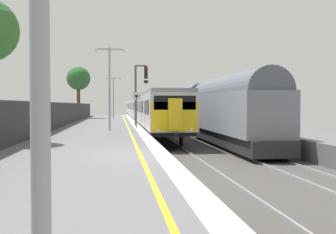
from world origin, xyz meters
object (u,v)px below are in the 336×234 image
(commuter_train_at_platform, at_px, (142,108))
(background_tree_left, at_px, (78,79))
(speed_limit_sign, at_px, (136,105))
(platform_lamp_mid, at_px, (110,82))
(freight_train_adjacent_track, at_px, (204,108))
(signal_gantry, at_px, (139,88))
(platform_lamp_far, at_px, (114,94))

(commuter_train_at_platform, distance_m, background_tree_left, 9.27)
(speed_limit_sign, height_order, background_tree_left, background_tree_left)
(speed_limit_sign, relative_size, background_tree_left, 0.40)
(speed_limit_sign, xyz_separation_m, platform_lamp_mid, (-1.88, -2.57, 1.55))
(commuter_train_at_platform, relative_size, freight_train_adjacent_track, 2.07)
(commuter_train_at_platform, bearing_deg, background_tree_left, -164.27)
(freight_train_adjacent_track, height_order, background_tree_left, background_tree_left)
(commuter_train_at_platform, height_order, signal_gantry, signal_gantry)
(platform_lamp_far, height_order, background_tree_left, background_tree_left)
(signal_gantry, distance_m, speed_limit_sign, 3.84)
(freight_train_adjacent_track, bearing_deg, commuter_train_at_platform, 100.79)
(platform_lamp_mid, bearing_deg, signal_gantry, 69.77)
(freight_train_adjacent_track, xyz_separation_m, platform_lamp_mid, (-7.73, -6.21, 1.77))
(commuter_train_at_platform, height_order, freight_train_adjacent_track, freight_train_adjacent_track)
(commuter_train_at_platform, relative_size, speed_limit_sign, 24.13)
(signal_gantry, relative_size, background_tree_left, 0.75)
(signal_gantry, xyz_separation_m, platform_lamp_mid, (-2.26, -6.13, 0.13))
(speed_limit_sign, bearing_deg, freight_train_adjacent_track, 31.87)
(commuter_train_at_platform, relative_size, platform_lamp_far, 12.37)
(background_tree_left, bearing_deg, platform_lamp_far, -17.96)
(signal_gantry, xyz_separation_m, background_tree_left, (-6.71, 18.79, 1.84))
(speed_limit_sign, distance_m, platform_lamp_mid, 3.55)
(platform_lamp_mid, relative_size, background_tree_left, 0.83)
(freight_train_adjacent_track, distance_m, speed_limit_sign, 6.89)
(commuter_train_at_platform, xyz_separation_m, speed_limit_sign, (-1.85, -24.65, 0.42))
(freight_train_adjacent_track, relative_size, speed_limit_sign, 11.67)
(commuter_train_at_platform, relative_size, signal_gantry, 12.82)
(freight_train_adjacent_track, distance_m, platform_lamp_far, 18.99)
(freight_train_adjacent_track, height_order, speed_limit_sign, freight_train_adjacent_track)
(speed_limit_sign, bearing_deg, platform_lamp_mid, -126.20)
(freight_train_adjacent_track, distance_m, signal_gantry, 5.72)
(commuter_train_at_platform, xyz_separation_m, signal_gantry, (-1.47, -21.10, 1.83))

